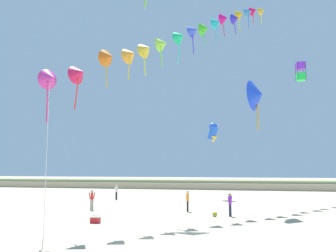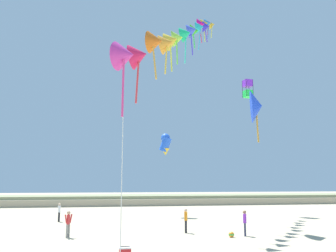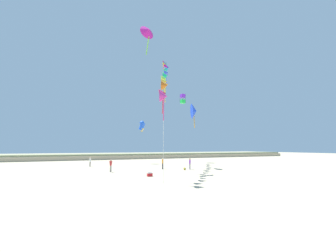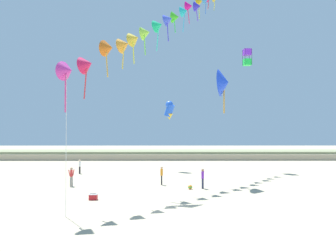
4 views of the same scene
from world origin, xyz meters
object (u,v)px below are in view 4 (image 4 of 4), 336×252
at_px(person_near_left, 80,165).
at_px(large_kite_low_lead, 247,57).
at_px(person_far_left, 203,177).
at_px(person_near_right, 71,175).
at_px(large_kite_high_solo, 224,83).
at_px(beach_cooler, 93,197).
at_px(person_mid_center, 162,174).
at_px(large_kite_mid_trail, 169,110).
at_px(beach_ball, 190,187).

bearing_deg(person_near_left, large_kite_low_lead, 12.98).
distance_m(person_far_left, large_kite_low_lead, 22.49).
xyz_separation_m(person_near_right, large_kite_high_solo, (13.65, 0.90, 8.34)).
height_order(person_far_left, beach_cooler, person_far_left).
relative_size(person_mid_center, person_far_left, 1.01).
bearing_deg(beach_cooler, large_kite_high_solo, 35.08).
bearing_deg(person_mid_center, beach_cooler, -123.07).
xyz_separation_m(person_near_right, person_mid_center, (7.94, 0.82, -0.00)).
bearing_deg(person_near_right, person_near_left, 99.49).
bearing_deg(person_near_right, large_kite_mid_trail, 57.68).
bearing_deg(person_mid_center, large_kite_low_lead, 51.58).
distance_m(person_mid_center, beach_cooler, 8.68).
xyz_separation_m(person_far_left, large_kite_high_solo, (2.21, 2.25, 8.35)).
bearing_deg(large_kite_low_lead, person_near_left, -167.02).
distance_m(person_near_right, person_far_left, 11.52).
bearing_deg(large_kite_high_solo, beach_ball, -141.63).
height_order(person_mid_center, beach_ball, person_mid_center).
bearing_deg(person_far_left, large_kite_mid_trail, 99.76).
xyz_separation_m(beach_cooler, beach_ball, (7.12, 4.71, -0.03)).
relative_size(person_mid_center, beach_ball, 4.63).
xyz_separation_m(person_near_right, large_kite_low_lead, (19.01, 14.78, 13.70)).
relative_size(person_near_left, person_far_left, 0.99).
bearing_deg(large_kite_high_solo, large_kite_mid_trail, 110.36).
height_order(person_near_left, person_mid_center, person_mid_center).
bearing_deg(beach_ball, large_kite_high_solo, 38.37).
distance_m(person_near_right, person_mid_center, 7.99).
bearing_deg(beach_cooler, large_kite_low_lead, 53.33).
height_order(person_mid_center, large_kite_mid_trail, large_kite_mid_trail).
relative_size(person_near_left, person_mid_center, 0.98).
xyz_separation_m(person_near_left, large_kite_low_lead, (20.68, 4.77, 13.72)).
height_order(person_near_right, beach_ball, person_near_right).
distance_m(person_mid_center, large_kite_high_solo, 10.10).
xyz_separation_m(large_kite_low_lead, large_kite_high_solo, (-5.37, -13.88, -5.36)).
relative_size(person_near_left, large_kite_low_lead, 0.77).
height_order(person_near_right, large_kite_mid_trail, large_kite_mid_trail).
relative_size(large_kite_mid_trail, beach_cooler, 4.19).
relative_size(large_kite_low_lead, beach_ball, 5.92).
xyz_separation_m(large_kite_mid_trail, beach_ball, (1.54, -15.64, -7.55)).
bearing_deg(large_kite_high_solo, large_kite_low_lead, 68.86).
bearing_deg(person_mid_center, person_near_right, -174.08).
bearing_deg(person_far_left, large_kite_low_lead, 64.86).
relative_size(person_near_right, person_mid_center, 1.00).
xyz_separation_m(person_near_left, beach_ball, (12.02, -11.72, -0.77)).
relative_size(person_near_right, person_far_left, 1.01).
bearing_deg(beach_cooler, beach_ball, 33.47).
height_order(person_near_left, person_near_right, person_near_right).
bearing_deg(large_kite_mid_trail, person_near_right, -122.32).
bearing_deg(person_mid_center, beach_ball, -46.52).
xyz_separation_m(person_mid_center, large_kite_low_lead, (11.07, 13.95, 13.70)).
height_order(person_mid_center, person_far_left, person_mid_center).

